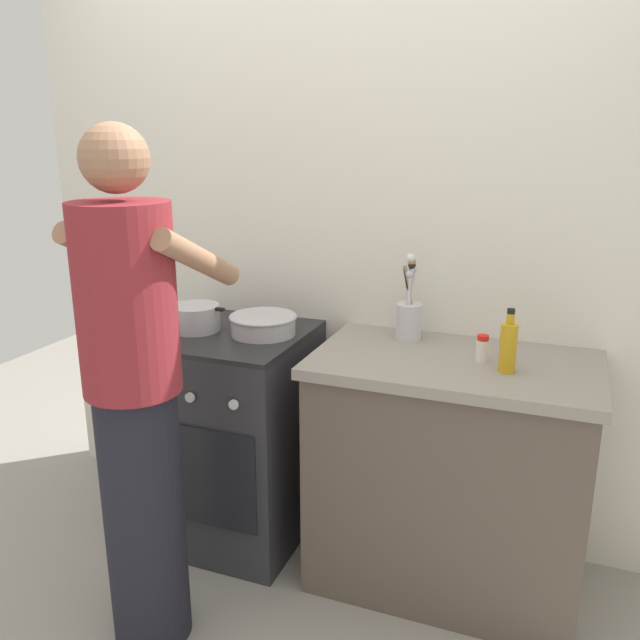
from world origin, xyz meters
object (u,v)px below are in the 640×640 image
(stove_range, at_px, (233,435))
(utensil_crock, at_px, (409,313))
(person, at_px, (136,401))
(oil_bottle, at_px, (508,346))
(pot, at_px, (195,318))
(mixing_bowl, at_px, (263,324))
(spice_bottle, at_px, (482,349))

(stove_range, height_order, utensil_crock, utensil_crock)
(utensil_crock, height_order, person, person)
(utensil_crock, bearing_deg, oil_bottle, -30.80)
(stove_range, distance_m, person, 0.76)
(utensil_crock, xyz_separation_m, oil_bottle, (0.39, -0.23, -0.01))
(pot, height_order, mixing_bowl, pot)
(stove_range, distance_m, oil_bottle, 1.21)
(stove_range, height_order, pot, pot)
(oil_bottle, bearing_deg, mixing_bowl, 174.80)
(spice_bottle, relative_size, oil_bottle, 0.44)
(pot, height_order, oil_bottle, oil_bottle)
(stove_range, bearing_deg, mixing_bowl, 9.65)
(pot, distance_m, spice_bottle, 1.13)
(stove_range, xyz_separation_m, person, (0.02, -0.64, 0.41))
(spice_bottle, height_order, person, person)
(oil_bottle, bearing_deg, stove_range, 176.73)
(stove_range, relative_size, person, 0.53)
(stove_range, relative_size, mixing_bowl, 3.35)
(pot, relative_size, oil_bottle, 1.21)
(stove_range, bearing_deg, person, -88.30)
(stove_range, height_order, spice_bottle, spice_bottle)
(stove_range, xyz_separation_m, pot, (-0.14, -0.02, 0.50))
(mixing_bowl, xyz_separation_m, person, (-0.12, -0.67, -0.08))
(mixing_bowl, bearing_deg, spice_bottle, -0.69)
(stove_range, bearing_deg, utensil_crock, 14.03)
(spice_bottle, xyz_separation_m, person, (-0.97, -0.66, -0.09))
(mixing_bowl, distance_m, utensil_crock, 0.57)
(stove_range, relative_size, utensil_crock, 2.68)
(utensil_crock, bearing_deg, person, -129.44)
(spice_bottle, distance_m, oil_bottle, 0.13)
(utensil_crock, bearing_deg, pot, -166.72)
(utensil_crock, bearing_deg, spice_bottle, -27.75)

